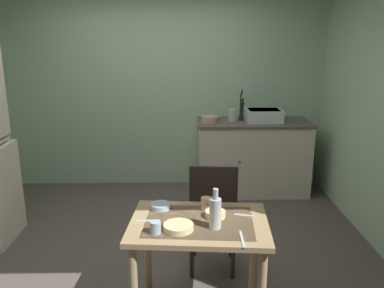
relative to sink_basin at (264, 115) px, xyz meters
name	(u,v)px	position (x,y,z in m)	size (l,w,h in m)	color
ground_plane	(148,245)	(-1.35, -1.39, -1.01)	(5.35, 5.35, 0.00)	#544B44
wall_back	(157,86)	(-1.35, 0.37, 0.33)	(4.45, 0.10, 2.68)	#AED2AC
counter_cabinet	(253,157)	(-0.12, 0.00, -0.54)	(1.41, 0.64, 0.93)	beige
sink_basin	(264,115)	(0.00, 0.00, 0.00)	(0.44, 0.34, 0.15)	white
hand_pump	(242,107)	(-0.27, 0.05, 0.09)	(0.05, 0.27, 0.39)	#232328
mixing_bowl_counter	(210,119)	(-0.68, -0.05, -0.04)	(0.20, 0.20, 0.08)	tan
stoneware_crock	(233,115)	(-0.38, 0.03, 0.00)	(0.11, 0.11, 0.15)	beige
dining_table	(199,237)	(-0.89, -2.39, -0.39)	(0.98, 0.73, 0.75)	#A2845D
chair_far_side	(213,217)	(-0.75, -1.83, -0.50)	(0.43, 0.43, 0.99)	#2C2321
serving_bowl_wide	(215,214)	(-0.77, -2.32, -0.24)	(0.14, 0.14, 0.04)	beige
soup_bowl_small	(178,227)	(-1.03, -2.50, -0.25)	(0.20, 0.20, 0.04)	beige
sauce_dish	(160,206)	(-1.17, -2.18, -0.25)	(0.15, 0.15, 0.04)	#9EB2C6
mug_dark	(206,203)	(-0.83, -2.18, -0.22)	(0.08, 0.08, 0.08)	tan
teacup_cream	(155,227)	(-1.17, -2.55, -0.23)	(0.07, 0.07, 0.08)	#9EB2C6
glass_bottle	(215,212)	(-0.79, -2.48, -0.15)	(0.08, 0.08, 0.27)	#B7BCC1
table_knife	(242,239)	(-0.63, -2.64, -0.26)	(0.21, 0.02, 0.01)	silver
teaspoon_near_bowl	(244,215)	(-0.57, -2.30, -0.26)	(0.15, 0.02, 0.01)	beige
teaspoon_by_cup	(146,221)	(-1.25, -2.38, -0.26)	(0.14, 0.02, 0.01)	beige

